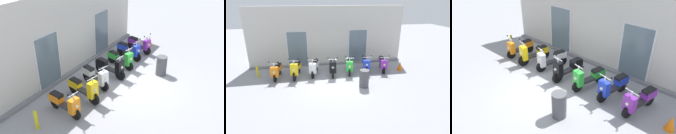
# 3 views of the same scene
# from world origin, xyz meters

# --- Properties ---
(ground_plane) EXTENTS (40.00, 40.00, 0.00)m
(ground_plane) POSITION_xyz_m (0.00, 0.00, 0.00)
(ground_plane) COLOR #939399
(storefront_facade) EXTENTS (10.13, 0.50, 3.80)m
(storefront_facade) POSITION_xyz_m (0.00, 3.19, 1.84)
(storefront_facade) COLOR beige
(storefront_facade) RESTS_ON ground_plane
(scooter_orange) EXTENTS (0.55, 1.50, 1.15)m
(scooter_orange) POSITION_xyz_m (-3.16, 1.29, 0.46)
(scooter_orange) COLOR black
(scooter_orange) RESTS_ON ground_plane
(scooter_yellow) EXTENTS (0.67, 1.65, 1.26)m
(scooter_yellow) POSITION_xyz_m (-2.09, 1.24, 0.49)
(scooter_yellow) COLOR black
(scooter_yellow) RESTS_ON ground_plane
(scooter_white) EXTENTS (0.73, 1.53, 1.19)m
(scooter_white) POSITION_xyz_m (-1.06, 1.39, 0.48)
(scooter_white) COLOR black
(scooter_white) RESTS_ON ground_plane
(scooter_black) EXTENTS (0.59, 1.63, 1.21)m
(scooter_black) POSITION_xyz_m (-0.02, 1.27, 0.48)
(scooter_black) COLOR black
(scooter_black) RESTS_ON ground_plane
(scooter_green) EXTENTS (0.70, 1.57, 1.21)m
(scooter_green) POSITION_xyz_m (1.02, 1.32, 0.45)
(scooter_green) COLOR black
(scooter_green) RESTS_ON ground_plane
(scooter_blue) EXTENTS (0.68, 1.53, 1.17)m
(scooter_blue) POSITION_xyz_m (2.06, 1.39, 0.49)
(scooter_blue) COLOR black
(scooter_blue) RESTS_ON ground_plane
(scooter_purple) EXTENTS (0.73, 1.53, 1.13)m
(scooter_purple) POSITION_xyz_m (3.12, 1.30, 0.45)
(scooter_purple) COLOR black
(scooter_purple) RESTS_ON ground_plane
(trash_bin) EXTENTS (0.48, 0.48, 0.90)m
(trash_bin) POSITION_xyz_m (1.30, -0.65, 0.45)
(trash_bin) COLOR #4C4C51
(trash_bin) RESTS_ON ground_plane
(traffic_cone) EXTENTS (0.32, 0.32, 0.52)m
(traffic_cone) POSITION_xyz_m (4.22, 1.14, 0.26)
(traffic_cone) COLOR orange
(traffic_cone) RESTS_ON ground_plane
(curb_bollard) EXTENTS (0.12, 0.12, 0.70)m
(curb_bollard) POSITION_xyz_m (-4.26, 1.57, 0.35)
(curb_bollard) COLOR yellow
(curb_bollard) RESTS_ON ground_plane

